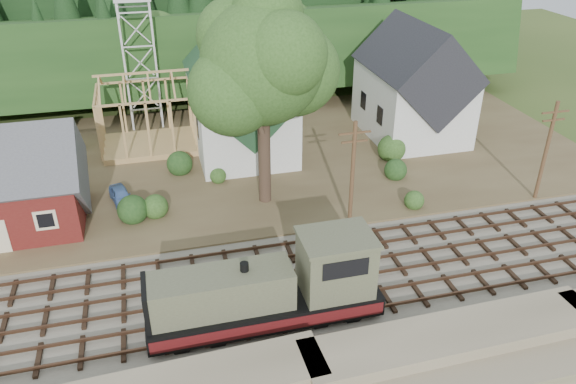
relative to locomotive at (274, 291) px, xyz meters
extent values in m
plane|color=#384C1E|center=(0.39, 3.00, -2.19)|extent=(140.00, 140.00, 0.00)
cube|color=#726B5B|center=(0.39, 3.00, -2.11)|extent=(64.00, 11.00, 0.16)
cube|color=brown|center=(0.39, 21.00, -2.04)|extent=(64.00, 26.00, 0.30)
cube|color=#1E3F19|center=(0.39, 45.00, -2.19)|extent=(70.00, 28.96, 12.74)
cube|color=black|center=(0.39, 61.00, -2.19)|extent=(80.00, 20.00, 12.00)
cube|color=#5A1514|center=(-15.61, 14.00, 0.01)|extent=(10.00, 7.00, 3.80)
cube|color=silver|center=(2.39, 23.00, 1.31)|extent=(8.00, 12.00, 6.40)
cube|color=#1B3D24|center=(2.39, 23.00, 4.51)|extent=(8.40, 12.96, 8.40)
cube|color=silver|center=(2.39, 17.00, 6.51)|extent=(2.40, 2.40, 4.00)
cone|color=#1B3D24|center=(2.39, 17.00, 9.81)|extent=(5.37, 5.37, 2.60)
cube|color=silver|center=(18.39, 22.00, 1.31)|extent=(8.00, 10.00, 6.40)
cube|color=black|center=(18.39, 22.00, 4.51)|extent=(8.40, 10.80, 8.40)
cube|color=tan|center=(-5.61, 25.00, -1.64)|extent=(8.00, 6.00, 0.50)
cube|color=tan|center=(-5.61, 25.00, 5.01)|extent=(8.00, 0.18, 0.18)
cube|color=silver|center=(-7.01, 29.60, 4.11)|extent=(0.18, 0.18, 12.00)
cube|color=silver|center=(-4.21, 29.60, 4.11)|extent=(0.18, 0.18, 12.00)
cube|color=silver|center=(-7.01, 32.40, 4.11)|extent=(0.18, 0.18, 12.00)
cube|color=silver|center=(-4.21, 32.40, 4.11)|extent=(0.18, 0.18, 12.00)
cylinder|color=#38281E|center=(2.39, 13.00, 2.11)|extent=(0.90, 0.90, 8.00)
sphere|color=#2A4B1C|center=(2.39, 13.00, 8.61)|extent=(8.40, 8.40, 8.40)
sphere|color=#2A4B1C|center=(4.89, 14.00, 7.61)|extent=(6.40, 6.40, 6.40)
sphere|color=#2A4B1C|center=(0.19, 12.20, 7.11)|extent=(6.00, 6.00, 6.00)
cylinder|color=#4C331E|center=(7.39, 8.20, 1.81)|extent=(0.28, 0.28, 8.00)
cube|color=#4C331E|center=(7.39, 8.20, 5.01)|extent=(2.20, 0.12, 0.12)
cube|color=#4C331E|center=(7.39, 8.20, 4.41)|extent=(1.80, 0.12, 0.12)
cylinder|color=#4C331E|center=(22.39, 8.20, 1.81)|extent=(0.28, 0.28, 8.00)
cube|color=#4C331E|center=(22.39, 8.20, 5.01)|extent=(2.20, 0.12, 0.12)
cube|color=#4C331E|center=(22.39, 8.20, 4.41)|extent=(1.80, 0.12, 0.12)
cube|color=black|center=(-0.48, 0.00, -1.85)|extent=(12.46, 2.60, 0.36)
cube|color=black|center=(-0.48, 0.00, -1.11)|extent=(12.46, 3.01, 1.14)
cube|color=#4D4E39|center=(-2.77, 0.00, 0.55)|extent=(7.48, 2.39, 2.18)
cube|color=#4D4E39|center=(3.47, 0.00, 1.13)|extent=(3.74, 2.91, 3.32)
cube|color=#4D4E39|center=(3.47, 0.00, 2.84)|extent=(3.95, 3.12, 0.21)
cube|color=black|center=(3.47, -1.47, 1.85)|extent=(2.49, 0.06, 1.04)
cube|color=#511113|center=(-0.48, -1.52, -1.11)|extent=(12.46, 0.04, 0.73)
cube|color=#511113|center=(-0.48, 1.53, -1.11)|extent=(12.46, 0.04, 0.73)
cylinder|color=black|center=(-1.52, 0.00, 1.75)|extent=(0.46, 0.46, 0.73)
imported|color=#567BB8|center=(-8.15, 15.40, -1.34)|extent=(2.04, 3.47, 1.11)
imported|color=#AB280D|center=(19.42, 22.67, -1.36)|extent=(4.20, 2.94, 1.07)
camera|label=1|loc=(-5.19, -23.13, 19.16)|focal=35.00mm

